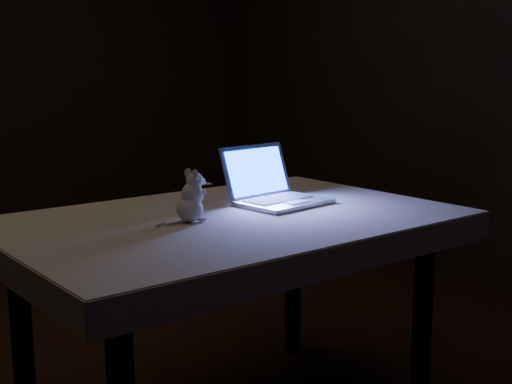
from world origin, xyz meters
TOP-DOWN VIEW (x-y plane):
  - right_wall at (2.25, 0.00)m, footprint 0.04×5.00m
  - table at (0.31, -0.45)m, footprint 1.36×0.92m
  - tablecloth at (0.34, -0.41)m, footprint 1.44×0.98m
  - laptop at (0.56, -0.41)m, footprint 0.33×0.30m
  - plush_mouse at (0.16, -0.45)m, footprint 0.14×0.14m

SIDE VIEW (x-z plane):
  - table at x=0.31m, z-range 0.00..0.71m
  - tablecloth at x=0.34m, z-range 0.63..0.71m
  - plush_mouse at x=0.16m, z-range 0.71..0.87m
  - laptop at x=0.56m, z-range 0.71..0.92m
  - right_wall at x=2.25m, z-range 0.00..2.60m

